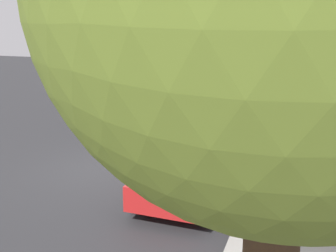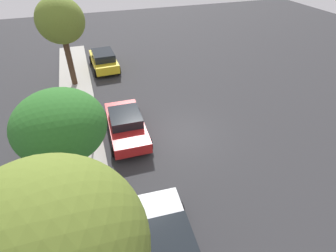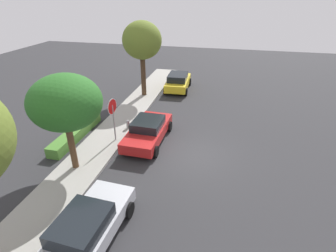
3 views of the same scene
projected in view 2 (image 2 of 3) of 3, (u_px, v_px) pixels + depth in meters
name	position (u px, v px, depth m)	size (l,w,h in m)	color
ground_plane	(180.00, 134.00, 14.57)	(60.00, 60.00, 0.00)	#2D2D30
sidewalk_curb	(82.00, 153.00, 13.19)	(32.00, 2.26, 0.14)	#9E9B93
stop_sign	(88.00, 118.00, 12.56)	(0.89, 0.12, 2.69)	gray
parked_car_red	(126.00, 124.00, 14.13)	(4.47, 2.14, 1.37)	red
parked_car_silver	(170.00, 249.00, 8.54)	(4.52, 2.15, 1.39)	silver
parked_car_yellow	(104.00, 60.00, 21.17)	(4.23, 2.15, 1.48)	yellow
street_tree_near_corner	(61.00, 21.00, 16.65)	(3.04, 3.04, 6.00)	#422D1E
street_tree_mid_block	(60.00, 126.00, 9.26)	(3.28, 3.28, 4.80)	#513823
street_tree_far	(50.00, 250.00, 4.48)	(3.45, 3.45, 6.25)	brown
fire_hydrant	(94.00, 125.00, 14.68)	(0.30, 0.22, 0.72)	#A5A5A8
front_yard_hedge	(41.00, 154.00, 12.83)	(4.91, 0.79, 0.60)	#4C8433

